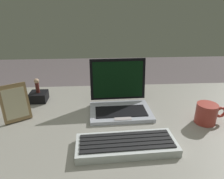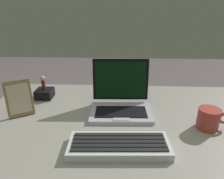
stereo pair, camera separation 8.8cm
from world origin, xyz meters
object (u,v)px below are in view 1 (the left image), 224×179
at_px(laptop_front, 120,101).
at_px(external_keyboard, 126,145).
at_px(photo_frame, 15,103).
at_px(figurine, 37,85).
at_px(coffee_mug, 207,113).
at_px(figurine_stand, 39,97).

height_order(laptop_front, external_keyboard, laptop_front).
relative_size(photo_frame, figurine, 2.13).
relative_size(figurine, coffee_mug, 0.58).
bearing_deg(coffee_mug, figurine_stand, 161.09).
relative_size(external_keyboard, figurine, 4.69).
height_order(external_keyboard, figurine_stand, figurine_stand).
bearing_deg(figurine, coffee_mug, -18.91).
bearing_deg(figurine_stand, coffee_mug, -18.91).
bearing_deg(laptop_front, figurine_stand, 162.86).
bearing_deg(laptop_front, coffee_mug, -20.90).
relative_size(external_keyboard, photo_frame, 2.20).
height_order(external_keyboard, photo_frame, photo_frame).
xyz_separation_m(figurine_stand, figurine, (0.00, 0.00, 0.07)).
height_order(figurine, coffee_mug, figurine).
relative_size(external_keyboard, figurine_stand, 4.12).
bearing_deg(figurine, figurine_stand, -90.00).
xyz_separation_m(figurine_stand, coffee_mug, (0.76, -0.26, 0.02)).
distance_m(laptop_front, figurine_stand, 0.42).
xyz_separation_m(figurine, coffee_mug, (0.76, -0.26, -0.05)).
relative_size(photo_frame, figurine_stand, 1.87).
bearing_deg(coffee_mug, figurine, 161.09).
height_order(laptop_front, photo_frame, laptop_front).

